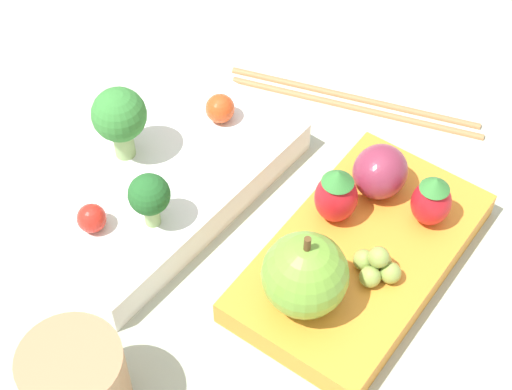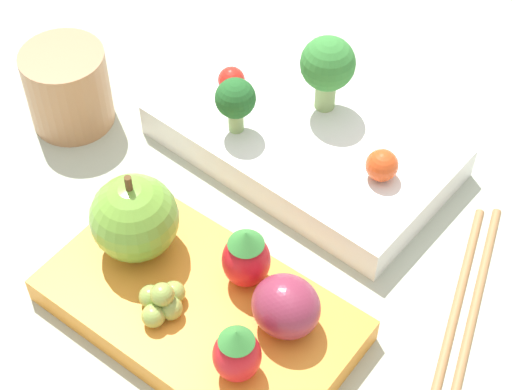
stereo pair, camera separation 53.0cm
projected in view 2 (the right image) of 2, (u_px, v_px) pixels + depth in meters
ground_plane at (256, 234)px, 0.58m from camera, size 4.00×4.00×0.00m
bento_box_savoury at (304, 141)px, 0.62m from camera, size 0.23×0.15×0.03m
bento_box_fruit at (200, 310)px, 0.53m from camera, size 0.20×0.12×0.02m
broccoli_floret_0 at (235, 100)px, 0.59m from camera, size 0.03×0.03×0.04m
broccoli_floret_1 at (328, 66)px, 0.60m from camera, size 0.04×0.04×0.06m
cherry_tomato_0 at (231, 80)px, 0.63m from camera, size 0.02×0.02×0.02m
cherry_tomato_1 at (382, 165)px, 0.57m from camera, size 0.02×0.02×0.02m
apple at (134, 218)px, 0.53m from camera, size 0.06×0.06×0.07m
strawberry_0 at (246, 257)px, 0.52m from camera, size 0.03×0.03×0.05m
strawberry_1 at (237, 353)px, 0.48m from camera, size 0.03×0.03×0.04m
plum at (286, 306)px, 0.50m from camera, size 0.04×0.04×0.04m
grape_cluster at (163, 302)px, 0.51m from camera, size 0.03×0.03×0.02m
drinking_cup at (68, 88)px, 0.63m from camera, size 0.06×0.06×0.06m
chopsticks_pair at (462, 329)px, 0.53m from camera, size 0.06×0.21×0.01m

